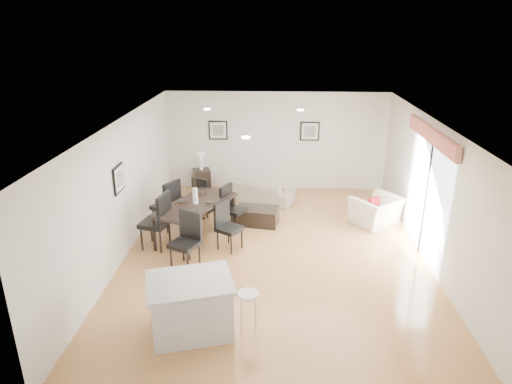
{
  "coord_description": "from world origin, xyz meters",
  "views": [
    {
      "loc": [
        -0.0,
        -8.22,
        4.43
      ],
      "look_at": [
        -0.4,
        0.4,
        1.2
      ],
      "focal_mm": 32.0,
      "sensor_mm": 36.0,
      "label": 1
    }
  ],
  "objects_px": {
    "dining_chair_foot": "(203,194)",
    "dining_chair_wfar": "(169,202)",
    "dining_chair_efar": "(230,205)",
    "dining_chair_enear": "(226,223)",
    "coffee_table": "(257,216)",
    "side_table": "(202,180)",
    "dining_chair_wnear": "(159,218)",
    "dining_chair_head": "(187,237)",
    "bar_stool": "(248,299)",
    "kitchen_island": "(191,306)",
    "sofa": "(258,191)",
    "dining_table": "(196,207)",
    "armchair": "(376,211)"
  },
  "relations": [
    {
      "from": "dining_chair_foot",
      "to": "dining_chair_wfar",
      "type": "bearing_deg",
      "value": 76.99
    },
    {
      "from": "dining_chair_efar",
      "to": "dining_chair_enear",
      "type": "bearing_deg",
      "value": -153.51
    },
    {
      "from": "dining_chair_efar",
      "to": "coffee_table",
      "type": "bearing_deg",
      "value": -38.93
    },
    {
      "from": "dining_chair_wfar",
      "to": "dining_chair_foot",
      "type": "distance_m",
      "value": 1.02
    },
    {
      "from": "coffee_table",
      "to": "side_table",
      "type": "bearing_deg",
      "value": 136.71
    },
    {
      "from": "dining_chair_wnear",
      "to": "dining_chair_head",
      "type": "height_order",
      "value": "dining_chair_wnear"
    },
    {
      "from": "dining_chair_wnear",
      "to": "dining_chair_head",
      "type": "relative_size",
      "value": 1.1
    },
    {
      "from": "dining_chair_wfar",
      "to": "bar_stool",
      "type": "relative_size",
      "value": 1.67
    },
    {
      "from": "dining_chair_head",
      "to": "kitchen_island",
      "type": "relative_size",
      "value": 0.74
    },
    {
      "from": "sofa",
      "to": "dining_chair_efar",
      "type": "distance_m",
      "value": 1.85
    },
    {
      "from": "dining_chair_foot",
      "to": "dining_chair_efar",
      "type": "bearing_deg",
      "value": 163.46
    },
    {
      "from": "dining_table",
      "to": "dining_chair_wnear",
      "type": "relative_size",
      "value": 1.79
    },
    {
      "from": "kitchen_island",
      "to": "bar_stool",
      "type": "xyz_separation_m",
      "value": [
        0.87,
        0.0,
        0.15
      ]
    },
    {
      "from": "armchair",
      "to": "kitchen_island",
      "type": "distance_m",
      "value": 5.45
    },
    {
      "from": "sofa",
      "to": "dining_chair_head",
      "type": "xyz_separation_m",
      "value": [
        -1.21,
        -3.47,
        0.34
      ]
    },
    {
      "from": "dining_chair_wfar",
      "to": "dining_chair_efar",
      "type": "distance_m",
      "value": 1.38
    },
    {
      "from": "dining_chair_foot",
      "to": "dining_table",
      "type": "bearing_deg",
      "value": 118.58
    },
    {
      "from": "dining_chair_wfar",
      "to": "coffee_table",
      "type": "xyz_separation_m",
      "value": [
        1.96,
        0.36,
        -0.45
      ]
    },
    {
      "from": "sofa",
      "to": "dining_table",
      "type": "relative_size",
      "value": 0.86
    },
    {
      "from": "sofa",
      "to": "dining_chair_wnear",
      "type": "relative_size",
      "value": 1.54
    },
    {
      "from": "dining_chair_foot",
      "to": "kitchen_island",
      "type": "relative_size",
      "value": 0.67
    },
    {
      "from": "side_table",
      "to": "dining_chair_foot",
      "type": "bearing_deg",
      "value": -79.86
    },
    {
      "from": "sofa",
      "to": "side_table",
      "type": "height_order",
      "value": "side_table"
    },
    {
      "from": "side_table",
      "to": "kitchen_island",
      "type": "distance_m",
      "value": 6.19
    },
    {
      "from": "dining_table",
      "to": "dining_chair_enear",
      "type": "distance_m",
      "value": 0.84
    },
    {
      "from": "kitchen_island",
      "to": "dining_chair_head",
      "type": "bearing_deg",
      "value": 85.52
    },
    {
      "from": "dining_chair_foot",
      "to": "dining_chair_wnear",
      "type": "bearing_deg",
      "value": 96.54
    },
    {
      "from": "armchair",
      "to": "dining_table",
      "type": "height_order",
      "value": "dining_table"
    },
    {
      "from": "dining_chair_enear",
      "to": "dining_chair_efar",
      "type": "distance_m",
      "value": 0.96
    },
    {
      "from": "dining_chair_foot",
      "to": "kitchen_island",
      "type": "bearing_deg",
      "value": 123.24
    },
    {
      "from": "side_table",
      "to": "kitchen_island",
      "type": "xyz_separation_m",
      "value": [
        0.81,
        -6.14,
        0.14
      ]
    },
    {
      "from": "dining_chair_wnear",
      "to": "kitchen_island",
      "type": "relative_size",
      "value": 0.82
    },
    {
      "from": "coffee_table",
      "to": "side_table",
      "type": "xyz_separation_m",
      "value": [
        -1.63,
        2.15,
        0.11
      ]
    },
    {
      "from": "dining_chair_head",
      "to": "bar_stool",
      "type": "height_order",
      "value": "dining_chair_head"
    },
    {
      "from": "dining_chair_wfar",
      "to": "dining_chair_enear",
      "type": "xyz_separation_m",
      "value": [
        1.39,
        -0.87,
        -0.08
      ]
    },
    {
      "from": "sofa",
      "to": "coffee_table",
      "type": "relative_size",
      "value": 1.9
    },
    {
      "from": "kitchen_island",
      "to": "bar_stool",
      "type": "bearing_deg",
      "value": -16.42
    },
    {
      "from": "dining_chair_head",
      "to": "armchair",
      "type": "bearing_deg",
      "value": 52.83
    },
    {
      "from": "dining_chair_enear",
      "to": "dining_chair_head",
      "type": "bearing_deg",
      "value": 172.15
    },
    {
      "from": "armchair",
      "to": "side_table",
      "type": "xyz_separation_m",
      "value": [
        -4.39,
        2.03,
        -0.02
      ]
    },
    {
      "from": "dining_table",
      "to": "dining_chair_wnear",
      "type": "height_order",
      "value": "dining_chair_wnear"
    },
    {
      "from": "armchair",
      "to": "dining_chair_wfar",
      "type": "distance_m",
      "value": 4.77
    },
    {
      "from": "dining_chair_wfar",
      "to": "dining_chair_foot",
      "type": "relative_size",
      "value": 1.17
    },
    {
      "from": "sofa",
      "to": "dining_chair_foot",
      "type": "bearing_deg",
      "value": 59.99
    },
    {
      "from": "dining_chair_wnear",
      "to": "dining_chair_efar",
      "type": "distance_m",
      "value": 1.71
    },
    {
      "from": "dining_chair_wfar",
      "to": "dining_chair_foot",
      "type": "xyz_separation_m",
      "value": [
        0.65,
        0.78,
        -0.09
      ]
    },
    {
      "from": "bar_stool",
      "to": "armchair",
      "type": "bearing_deg",
      "value": 56.53
    },
    {
      "from": "dining_table",
      "to": "dining_chair_enear",
      "type": "relative_size",
      "value": 2.15
    },
    {
      "from": "dining_chair_wfar",
      "to": "kitchen_island",
      "type": "height_order",
      "value": "dining_chair_wfar"
    },
    {
      "from": "dining_table",
      "to": "armchair",
      "type": "bearing_deg",
      "value": 37.38
    }
  ]
}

